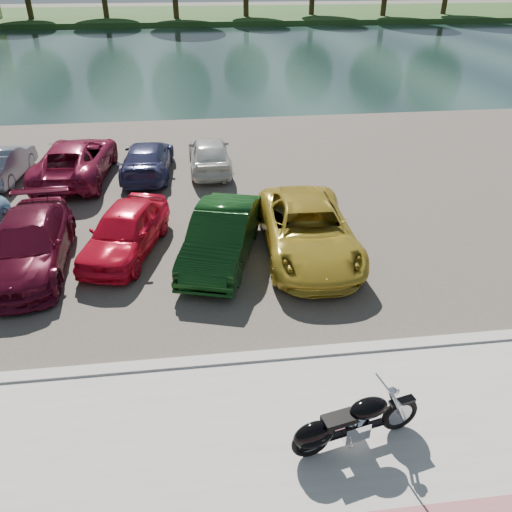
{
  "coord_description": "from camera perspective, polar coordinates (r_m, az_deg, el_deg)",
  "views": [
    {
      "loc": [
        -1.52,
        -5.63,
        7.1
      ],
      "look_at": [
        -0.3,
        4.34,
        1.1
      ],
      "focal_mm": 35.0,
      "sensor_mm": 36.0,
      "label": 1
    }
  ],
  "objects": [
    {
      "name": "car_6",
      "position": [
        13.65,
        5.99,
        2.96
      ],
      "size": [
        2.51,
        5.18,
        1.42
      ],
      "primitive_type": "imported",
      "rotation": [
        0.0,
        0.0,
        -0.03
      ],
      "color": "gold",
      "rests_on": "parking_lot"
    },
    {
      "name": "car_10",
      "position": [
        19.82,
        -19.93,
        10.35
      ],
      "size": [
        2.64,
        5.24,
        1.42
      ],
      "primitive_type": "imported",
      "rotation": [
        0.0,
        0.0,
        3.09
      ],
      "color": "maroon",
      "rests_on": "parking_lot"
    },
    {
      "name": "river",
      "position": [
        46.2,
        -5.45,
        21.91
      ],
      "size": [
        120.0,
        40.0,
        0.0
      ],
      "primitive_type": "cube",
      "color": "#192E2C",
      "rests_on": "ground"
    },
    {
      "name": "car_4",
      "position": [
        14.11,
        -14.73,
        2.83
      ],
      "size": [
        2.57,
        4.19,
        1.33
      ],
      "primitive_type": "imported",
      "rotation": [
        0.0,
        0.0,
        -0.27
      ],
      "color": "red",
      "rests_on": "parking_lot"
    },
    {
      "name": "car_3",
      "position": [
        14.23,
        -24.55,
        1.2
      ],
      "size": [
        2.17,
        4.77,
        1.35
      ],
      "primitive_type": "imported",
      "rotation": [
        0.0,
        0.0,
        0.06
      ],
      "color": "#4C0A1D",
      "rests_on": "parking_lot"
    },
    {
      "name": "ground",
      "position": [
        9.19,
        5.48,
        -19.94
      ],
      "size": [
        200.0,
        200.0,
        0.0
      ],
      "primitive_type": "plane",
      "color": "#595447",
      "rests_on": "ground"
    },
    {
      "name": "far_bank",
      "position": [
        77.94,
        -6.53,
        25.69
      ],
      "size": [
        120.0,
        24.0,
        0.6
      ],
      "primitive_type": "cube",
      "color": "#1C4117",
      "rests_on": "ground"
    },
    {
      "name": "car_9",
      "position": [
        20.77,
        -26.98,
        9.43
      ],
      "size": [
        1.49,
        3.78,
        1.22
      ],
      "primitive_type": "imported",
      "rotation": [
        0.0,
        0.0,
        3.09
      ],
      "color": "slate",
      "rests_on": "parking_lot"
    },
    {
      "name": "promenade",
      "position": [
        8.57,
        7.0,
        -24.84
      ],
      "size": [
        60.0,
        6.0,
        0.1
      ],
      "primitive_type": "cube",
      "color": "#A4A29B",
      "rests_on": "ground"
    },
    {
      "name": "kerb",
      "position": [
        10.48,
        3.24,
        -11.3
      ],
      "size": [
        60.0,
        0.3,
        0.14
      ],
      "primitive_type": "cube",
      "color": "#A4A29B",
      "rests_on": "ground"
    },
    {
      "name": "car_11",
      "position": [
        19.45,
        -12.31,
        10.8
      ],
      "size": [
        1.93,
        4.31,
        1.23
      ],
      "primitive_type": "imported",
      "rotation": [
        0.0,
        0.0,
        3.09
      ],
      "color": "navy",
      "rests_on": "parking_lot"
    },
    {
      "name": "car_12",
      "position": [
        19.54,
        -5.34,
        11.61
      ],
      "size": [
        1.63,
        3.88,
        1.31
      ],
      "primitive_type": "imported",
      "rotation": [
        0.0,
        0.0,
        3.16
      ],
      "color": "silver",
      "rests_on": "parking_lot"
    },
    {
      "name": "motorcycle",
      "position": [
        8.7,
        10.16,
        -18.49
      ],
      "size": [
        2.3,
        0.88,
        1.05
      ],
      "rotation": [
        0.0,
        0.0,
        0.21
      ],
      "color": "black",
      "rests_on": "promenade"
    },
    {
      "name": "parking_lot",
      "position": [
        18.14,
        -1.66,
        7.88
      ],
      "size": [
        60.0,
        18.0,
        0.04
      ],
      "primitive_type": "cube",
      "color": "#453E38",
      "rests_on": "ground"
    },
    {
      "name": "car_5",
      "position": [
        13.33,
        -3.95,
        2.32
      ],
      "size": [
        2.62,
        4.52,
        1.41
      ],
      "primitive_type": "imported",
      "rotation": [
        0.0,
        0.0,
        -0.28
      ],
      "color": "black",
      "rests_on": "parking_lot"
    }
  ]
}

